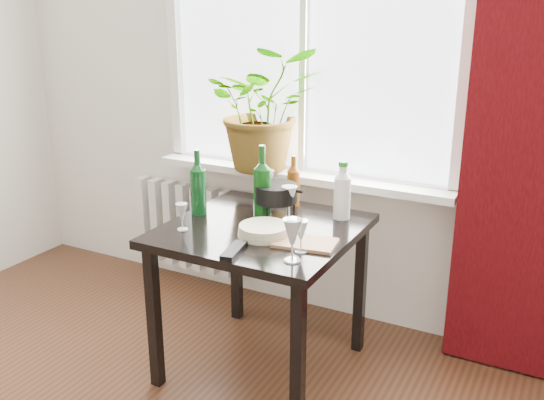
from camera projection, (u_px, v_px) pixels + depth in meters
The scene contains 19 objects.
window at pixel (306, 28), 3.14m from camera, with size 1.72×0.08×1.62m.
windowsill at pixel (298, 175), 3.32m from camera, with size 1.72×0.20×0.04m.
curtain at pixel (528, 105), 2.65m from camera, with size 0.50×0.12×2.56m.
radiator at pixel (192, 227), 3.81m from camera, with size 0.80×0.10×0.55m.
table at pixel (262, 245), 2.82m from camera, with size 0.85×0.85×0.74m.
potted_plant at pixel (264, 108), 3.26m from camera, with size 0.60×0.52×0.67m, color #3F711E.
wine_bottle_left at pixel (198, 182), 2.91m from camera, with size 0.08×0.08×0.33m, color #0B3B15, non-canonical shape.
wine_bottle_right at pixel (262, 181), 2.85m from camera, with size 0.08×0.08×0.36m, color #0C3E0E, non-canonical shape.
bottle_amber at pixel (293, 180), 3.05m from camera, with size 0.06×0.06×0.26m, color brown, non-canonical shape.
cleaning_bottle at pixel (342, 190), 2.86m from camera, with size 0.08×0.08×0.28m, color white, non-canonical shape.
wineglass_front_right at pixel (292, 240), 2.39m from camera, with size 0.08×0.08×0.18m, color silver, non-canonical shape.
wineglass_far_right at pixel (301, 236), 2.49m from camera, with size 0.06×0.06×0.14m, color #B4BEC2, non-canonical shape.
wineglass_back_center at pixel (289, 203), 2.85m from camera, with size 0.07×0.07×0.17m, color silver, non-canonical shape.
wineglass_back_left at pixel (267, 187), 3.09m from camera, with size 0.08×0.08×0.18m, color silver, non-canonical shape.
wineglass_front_left at pixel (182, 217), 2.73m from camera, with size 0.05×0.05×0.13m, color silver, non-canonical shape.
plate_stack at pixel (264, 231), 2.67m from camera, with size 0.23×0.23×0.05m, color beige.
fondue_pot at pixel (276, 201), 2.90m from camera, with size 0.24×0.21×0.16m, color black, non-canonical shape.
tv_remote at pixel (234, 250), 2.50m from camera, with size 0.06×0.19×0.02m, color black.
cutting_board at pixel (305, 243), 2.58m from camera, with size 0.26×0.17×0.01m, color #AE744E.
Camera 1 is at (1.37, -0.74, 1.72)m, focal length 40.00 mm.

